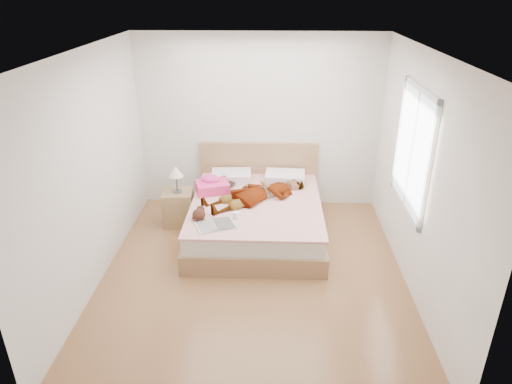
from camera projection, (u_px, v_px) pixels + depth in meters
ground at (253, 274)px, 5.51m from camera, size 4.00×4.00×0.00m
woman at (258, 190)px, 6.23m from camera, size 1.63×1.37×0.22m
hair at (220, 181)px, 6.68m from camera, size 0.51×0.60×0.08m
phone at (224, 174)px, 6.58m from camera, size 0.09×0.10×0.05m
room_shell at (413, 150)px, 5.09m from camera, size 4.00×4.00×4.00m
bed at (257, 214)px, 6.33m from camera, size 1.80×2.08×1.00m
towel at (212, 185)px, 6.43m from camera, size 0.53×0.48×0.23m
magazine at (216, 225)px, 5.54m from camera, size 0.55×0.46×0.03m
coffee_mug at (236, 215)px, 5.71m from camera, size 0.12×0.10×0.09m
plush_toy at (199, 213)px, 5.69m from camera, size 0.17×0.25×0.14m
nightstand at (178, 205)px, 6.53m from camera, size 0.44×0.40×0.90m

